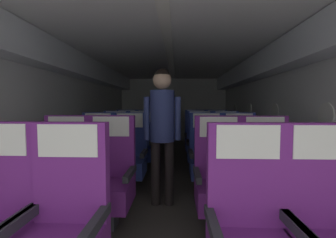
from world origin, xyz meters
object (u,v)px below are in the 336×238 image
seat_e_left_window (126,138)px  seat_c_left_window (96,157)px  seat_c_right_window (207,158)px  seat_e_left_aisle (146,138)px  seat_c_right_aisle (240,158)px  seat_b_left_window (63,179)px  seat_c_left_aisle (129,157)px  seat_d_right_window (200,146)px  seat_b_left_aisle (109,179)px  seat_e_right_window (196,138)px  seat_a_right_aisle (332,236)px  seat_e_right_aisle (217,139)px  flight_attendant (162,122)px  seat_a_left_aisle (63,230)px  seat_b_right_aisle (267,181)px  seat_a_right_window (251,235)px  seat_d_right_aisle (226,146)px  seat_b_right_window (219,180)px  seat_d_left_aisle (140,145)px  seat_d_left_window (115,145)px

seat_e_left_window → seat_c_left_window: bearing=-90.2°
seat_c_right_window → seat_e_left_aisle: 2.12m
seat_c_right_aisle → seat_b_left_window: bearing=-154.9°
seat_c_left_aisle → seat_d_right_window: 1.42m
seat_b_left_aisle → seat_e_right_window: bearing=68.6°
seat_a_right_aisle → seat_e_right_aisle: size_ratio=1.00×
seat_b_left_window → flight_attendant: bearing=26.4°
seat_a_left_aisle → seat_e_right_window: (1.08, 3.67, 0.00)m
seat_b_right_aisle → seat_c_right_aisle: size_ratio=1.00×
seat_e_right_window → seat_e_left_window: bearing=-179.8°
seat_c_right_window → flight_attendant: size_ratio=0.67×
seat_c_left_aisle → seat_c_right_aisle: (1.53, 0.01, 0.00)m
seat_c_right_aisle → seat_c_right_window: (-0.46, 0.00, 0.00)m
seat_a_right_window → seat_e_right_aisle: bearing=83.0°
seat_a_right_window → seat_d_right_aisle: (0.46, 2.74, 0.00)m
seat_a_right_aisle → seat_e_right_window: same height
seat_c_left_aisle → seat_b_right_aisle: bearing=-31.0°
seat_b_right_window → flight_attendant: 0.92m
seat_b_right_window → seat_d_left_aisle: (-1.07, 1.85, 0.00)m
seat_a_right_aisle → seat_c_left_window: (-1.99, 1.84, 0.00)m
seat_e_left_window → flight_attendant: size_ratio=0.67×
seat_d_right_aisle → seat_e_right_aisle: (-0.01, 0.92, 0.00)m
seat_c_right_aisle → seat_d_left_aisle: (-1.53, 0.92, 0.00)m
seat_b_right_window → seat_c_left_aisle: size_ratio=1.00×
seat_e_left_window → seat_a_left_aisle: bearing=-83.0°
seat_b_left_aisle → flight_attendant: 0.86m
seat_e_left_window → seat_e_left_aisle: bearing=0.7°
seat_d_right_aisle → seat_e_right_aisle: 0.92m
seat_b_right_aisle → seat_c_right_aisle: 0.93m
seat_b_left_aisle → seat_c_right_window: size_ratio=1.00×
seat_a_right_window → seat_d_right_window: bearing=90.1°
seat_d_right_window → seat_e_left_window: same height
seat_e_left_window → seat_e_right_window: (1.53, 0.01, 0.00)m
seat_c_left_window → seat_e_left_aisle: same height
seat_c_right_window → seat_e_right_window: (0.00, 1.83, 0.00)m
seat_d_left_window → seat_e_left_aisle: same height
seat_c_left_window → seat_e_left_aisle: size_ratio=1.00×
seat_b_right_window → seat_e_left_aisle: size_ratio=1.00×
seat_c_left_aisle → seat_e_left_aisle: 1.84m
seat_a_right_aisle → flight_attendant: 1.81m
seat_a_right_window → seat_b_left_aisle: (-1.08, 0.92, 0.00)m
seat_e_right_aisle → seat_e_right_window: 0.45m
seat_b_right_window → seat_e_left_window: bearing=119.0°
seat_b_left_window → seat_c_left_window: bearing=90.1°
seat_c_left_aisle → seat_d_left_aisle: 0.93m
seat_b_right_aisle → seat_e_left_window: bearing=125.7°
seat_b_right_aisle → seat_e_left_window: 3.39m
seat_e_left_aisle → seat_e_right_aisle: (1.53, -0.01, 0.00)m
seat_c_left_aisle → seat_d_left_window: (-0.44, 0.91, 0.00)m
seat_b_right_window → seat_c_right_aisle: bearing=63.9°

